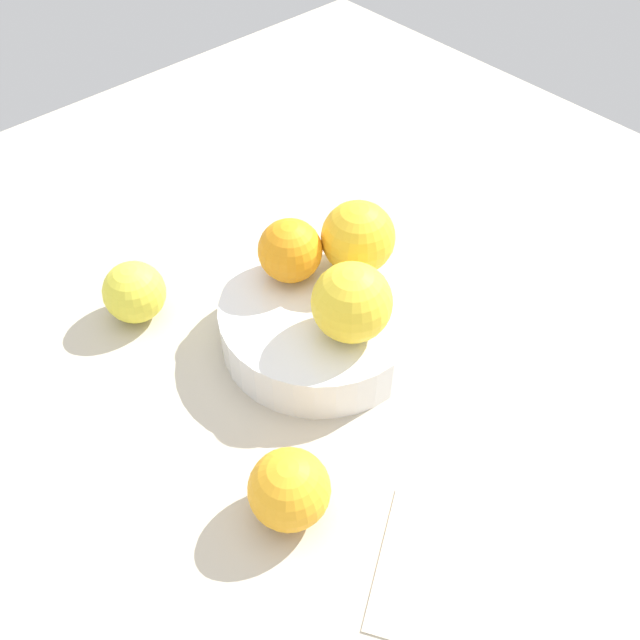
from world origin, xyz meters
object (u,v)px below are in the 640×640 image
at_px(fruit_bowl, 320,324).
at_px(orange_in_bowl_2, 358,237).
at_px(orange_in_bowl_1, 290,251).
at_px(orange_loose_0, 134,292).
at_px(folded_napkin, 457,576).
at_px(orange_in_bowl_0, 352,302).
at_px(orange_loose_1, 289,489).

relative_size(fruit_bowl, orange_in_bowl_2, 2.68).
distance_m(orange_in_bowl_1, orange_loose_0, 0.16).
bearing_deg(fruit_bowl, orange_loose_0, -142.94).
xyz_separation_m(orange_in_bowl_2, folded_napkin, (0.26, -0.15, -0.08)).
relative_size(fruit_bowl, orange_loose_0, 3.09).
height_order(orange_in_bowl_0, folded_napkin, orange_in_bowl_0).
xyz_separation_m(orange_in_bowl_0, orange_loose_1, (0.08, -0.14, -0.05)).
distance_m(fruit_bowl, orange_in_bowl_0, 0.07).
distance_m(orange_in_bowl_2, orange_loose_1, 0.25).
bearing_deg(orange_in_bowl_1, folded_napkin, -17.27).
xyz_separation_m(orange_in_bowl_1, orange_loose_1, (0.17, -0.15, -0.04)).
xyz_separation_m(orange_in_bowl_2, orange_loose_0, (-0.13, -0.17, -0.05)).
height_order(fruit_bowl, orange_in_bowl_2, orange_in_bowl_2).
xyz_separation_m(orange_in_bowl_0, orange_in_bowl_1, (-0.09, 0.01, -0.01)).
distance_m(fruit_bowl, orange_loose_1, 0.18).
distance_m(orange_loose_0, orange_loose_1, 0.27).
relative_size(orange_in_bowl_1, orange_loose_0, 1.00).
relative_size(orange_in_bowl_0, orange_loose_1, 1.10).
xyz_separation_m(orange_in_bowl_0, orange_in_bowl_2, (-0.06, 0.06, -0.00)).
relative_size(orange_in_bowl_0, orange_in_bowl_1, 1.17).
relative_size(orange_in_bowl_1, orange_loose_1, 0.94).
xyz_separation_m(fruit_bowl, orange_in_bowl_2, (-0.02, 0.06, 0.06)).
xyz_separation_m(orange_in_bowl_1, folded_napkin, (0.29, -0.09, -0.07)).
relative_size(orange_in_bowl_0, orange_loose_0, 1.16).
distance_m(orange_in_bowl_0, orange_in_bowl_1, 0.09).
height_order(orange_loose_1, folded_napkin, orange_loose_1).
distance_m(orange_loose_0, folded_napkin, 0.39).
bearing_deg(orange_in_bowl_1, orange_loose_0, -128.97).
distance_m(fruit_bowl, orange_loose_0, 0.18).
bearing_deg(orange_loose_0, folded_napkin, 3.99).
bearing_deg(orange_loose_1, orange_loose_0, 173.78).
bearing_deg(orange_in_bowl_0, folded_napkin, -22.34).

